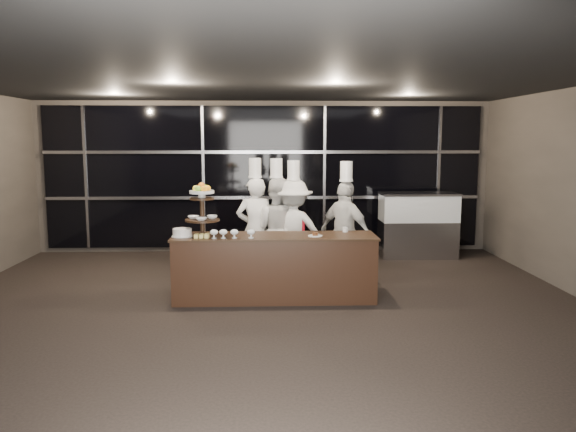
{
  "coord_description": "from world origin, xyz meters",
  "views": [
    {
      "loc": [
        0.07,
        -6.22,
        2.25
      ],
      "look_at": [
        0.36,
        1.81,
        1.15
      ],
      "focal_mm": 35.0,
      "sensor_mm": 36.0,
      "label": 1
    }
  ],
  "objects_px": {
    "layer_cake": "(182,233)",
    "display_case": "(418,222)",
    "display_stand": "(202,206)",
    "chef_c": "(293,230)",
    "chef_d": "(345,232)",
    "chef_a": "(256,228)",
    "buffet_counter": "(275,267)",
    "chef_b": "(276,228)"
  },
  "relations": [
    {
      "from": "chef_a",
      "to": "chef_c",
      "type": "height_order",
      "value": "chef_a"
    },
    {
      "from": "display_case",
      "to": "chef_d",
      "type": "distance_m",
      "value": 2.61
    },
    {
      "from": "layer_cake",
      "to": "chef_c",
      "type": "bearing_deg",
      "value": 34.51
    },
    {
      "from": "display_stand",
      "to": "chef_d",
      "type": "bearing_deg",
      "value": 20.79
    },
    {
      "from": "layer_cake",
      "to": "chef_d",
      "type": "bearing_deg",
      "value": 19.64
    },
    {
      "from": "layer_cake",
      "to": "chef_d",
      "type": "distance_m",
      "value": 2.53
    },
    {
      "from": "display_stand",
      "to": "chef_c",
      "type": "xyz_separation_m",
      "value": [
        1.31,
        1.04,
        -0.52
      ]
    },
    {
      "from": "chef_c",
      "to": "chef_d",
      "type": "xyz_separation_m",
      "value": [
        0.8,
        -0.24,
        0.01
      ]
    },
    {
      "from": "buffet_counter",
      "to": "chef_c",
      "type": "bearing_deg",
      "value": 73.28
    },
    {
      "from": "buffet_counter",
      "to": "chef_b",
      "type": "bearing_deg",
      "value": 87.67
    },
    {
      "from": "layer_cake",
      "to": "chef_c",
      "type": "xyz_separation_m",
      "value": [
        1.59,
        1.09,
        -0.15
      ]
    },
    {
      "from": "layer_cake",
      "to": "chef_d",
      "type": "height_order",
      "value": "chef_d"
    },
    {
      "from": "layer_cake",
      "to": "chef_b",
      "type": "height_order",
      "value": "chef_b"
    },
    {
      "from": "chef_a",
      "to": "display_stand",
      "type": "bearing_deg",
      "value": -123.9
    },
    {
      "from": "buffet_counter",
      "to": "chef_d",
      "type": "relative_size",
      "value": 1.48
    },
    {
      "from": "display_case",
      "to": "chef_b",
      "type": "relative_size",
      "value": 0.74
    },
    {
      "from": "display_case",
      "to": "chef_a",
      "type": "distance_m",
      "value": 3.53
    },
    {
      "from": "chef_d",
      "to": "display_stand",
      "type": "bearing_deg",
      "value": -159.21
    },
    {
      "from": "layer_cake",
      "to": "chef_c",
      "type": "relative_size",
      "value": 0.16
    },
    {
      "from": "chef_b",
      "to": "buffet_counter",
      "type": "bearing_deg",
      "value": -92.33
    },
    {
      "from": "display_stand",
      "to": "chef_d",
      "type": "relative_size",
      "value": 0.39
    },
    {
      "from": "display_stand",
      "to": "layer_cake",
      "type": "xyz_separation_m",
      "value": [
        -0.27,
        -0.05,
        -0.37
      ]
    },
    {
      "from": "buffet_counter",
      "to": "chef_a",
      "type": "xyz_separation_m",
      "value": [
        -0.29,
        1.06,
        0.39
      ]
    },
    {
      "from": "layer_cake",
      "to": "display_case",
      "type": "distance_m",
      "value": 4.96
    },
    {
      "from": "display_stand",
      "to": "chef_a",
      "type": "distance_m",
      "value": 1.36
    },
    {
      "from": "display_stand",
      "to": "layer_cake",
      "type": "distance_m",
      "value": 0.46
    },
    {
      "from": "layer_cake",
      "to": "chef_d",
      "type": "relative_size",
      "value": 0.16
    },
    {
      "from": "display_stand",
      "to": "chef_c",
      "type": "bearing_deg",
      "value": 38.41
    },
    {
      "from": "display_stand",
      "to": "chef_a",
      "type": "relative_size",
      "value": 0.38
    },
    {
      "from": "layer_cake",
      "to": "chef_b",
      "type": "bearing_deg",
      "value": 41.35
    },
    {
      "from": "display_stand",
      "to": "chef_b",
      "type": "xyz_separation_m",
      "value": [
        1.05,
        1.11,
        -0.5
      ]
    },
    {
      "from": "buffet_counter",
      "to": "chef_b",
      "type": "xyz_separation_m",
      "value": [
        0.05,
        1.11,
        0.38
      ]
    },
    {
      "from": "chef_a",
      "to": "buffet_counter",
      "type": "bearing_deg",
      "value": -74.82
    },
    {
      "from": "chef_b",
      "to": "chef_d",
      "type": "height_order",
      "value": "chef_b"
    },
    {
      "from": "chef_c",
      "to": "display_stand",
      "type": "bearing_deg",
      "value": -141.59
    },
    {
      "from": "buffet_counter",
      "to": "display_case",
      "type": "distance_m",
      "value": 3.95
    },
    {
      "from": "display_stand",
      "to": "layer_cake",
      "type": "bearing_deg",
      "value": -169.67
    },
    {
      "from": "chef_a",
      "to": "chef_c",
      "type": "distance_m",
      "value": 0.6
    },
    {
      "from": "display_stand",
      "to": "chef_b",
      "type": "bearing_deg",
      "value": 46.74
    },
    {
      "from": "chef_c",
      "to": "display_case",
      "type": "bearing_deg",
      "value": 35.33
    },
    {
      "from": "buffet_counter",
      "to": "display_stand",
      "type": "relative_size",
      "value": 3.81
    },
    {
      "from": "display_stand",
      "to": "chef_b",
      "type": "height_order",
      "value": "chef_b"
    }
  ]
}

